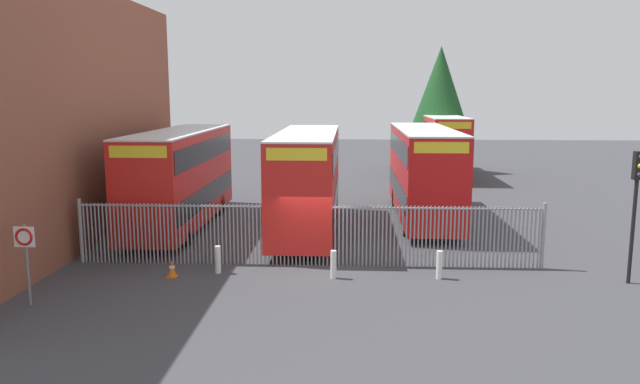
{
  "coord_description": "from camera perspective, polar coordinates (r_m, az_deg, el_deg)",
  "views": [
    {
      "loc": [
        1.23,
        -20.88,
        6.15
      ],
      "look_at": [
        0.0,
        4.0,
        2.0
      ],
      "focal_mm": 33.93,
      "sensor_mm": 36.0,
      "label": 1
    }
  ],
  "objects": [
    {
      "name": "double_decker_bus_near_gate",
      "position": [
        28.11,
        -13.0,
        1.59
      ],
      "size": [
        2.54,
        10.81,
        4.42
      ],
      "color": "red",
      "rests_on": "ground"
    },
    {
      "name": "palisade_fence",
      "position": [
        21.52,
        -1.17,
        -3.9
      ],
      "size": [
        16.62,
        0.14,
        2.35
      ],
      "color": "gray",
      "rests_on": "ground"
    },
    {
      "name": "traffic_light_kerbside",
      "position": [
        21.6,
        27.66,
        -0.06
      ],
      "size": [
        0.28,
        0.33,
        4.3
      ],
      "color": "black",
      "rests_on": "ground"
    },
    {
      "name": "bollard_center_front",
      "position": [
        20.22,
        1.28,
        -6.85
      ],
      "size": [
        0.2,
        0.2,
        0.95
      ],
      "primitive_type": "cylinder",
      "color": "silver",
      "rests_on": "ground"
    },
    {
      "name": "double_decker_bus_behind_fence_left",
      "position": [
        26.54,
        -1.19,
        1.38
      ],
      "size": [
        2.54,
        10.81,
        4.42
      ],
      "color": "red",
      "rests_on": "ground"
    },
    {
      "name": "tree_tall_back",
      "position": [
        47.42,
        11.26,
        9.17
      ],
      "size": [
        4.86,
        4.86,
        9.54
      ],
      "color": "#4C3823",
      "rests_on": "ground"
    },
    {
      "name": "double_decker_bus_far_back",
      "position": [
        45.46,
        11.38,
        4.57
      ],
      "size": [
        2.54,
        10.81,
        4.42
      ],
      "color": "red",
      "rests_on": "ground"
    },
    {
      "name": "bollard_near_left",
      "position": [
        21.07,
        -9.6,
        -6.3
      ],
      "size": [
        0.2,
        0.2,
        0.95
      ],
      "primitive_type": "cylinder",
      "color": "silver",
      "rests_on": "ground"
    },
    {
      "name": "traffic_cone_by_gate",
      "position": [
        21.0,
        -13.79,
        -7.03
      ],
      "size": [
        0.34,
        0.34,
        0.59
      ],
      "color": "orange",
      "rests_on": "ground"
    },
    {
      "name": "speed_limit_sign_post",
      "position": [
        19.33,
        -26.05,
        -4.6
      ],
      "size": [
        0.6,
        0.14,
        2.4
      ],
      "color": "slate",
      "rests_on": "ground"
    },
    {
      "name": "double_decker_bus_behind_fence_right",
      "position": [
        29.44,
        9.75,
        2.05
      ],
      "size": [
        2.54,
        10.81,
        4.42
      ],
      "color": "red",
      "rests_on": "ground"
    },
    {
      "name": "ground_plane",
      "position": [
        29.56,
        0.38,
        -2.55
      ],
      "size": [
        100.0,
        100.0,
        0.0
      ],
      "primitive_type": "plane",
      "color": "#3D3D42"
    },
    {
      "name": "bollard_near_right",
      "position": [
        20.55,
        11.19,
        -6.76
      ],
      "size": [
        0.2,
        0.2,
        0.95
      ],
      "primitive_type": "cylinder",
      "color": "silver",
      "rests_on": "ground"
    }
  ]
}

